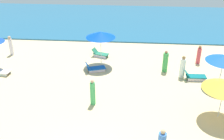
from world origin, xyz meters
TOP-DOWN VIEW (x-y plane):
  - ocean at (0.00, 22.89)m, footprint 60.00×14.21m
  - lounge_chair_1_1 at (-7.51, 8.75)m, footprint 1.53×0.88m
  - umbrella_2 at (-0.23, 10.94)m, footprint 2.24×2.24m
  - lounge_chair_2_0 at (-0.52, 12.44)m, footprint 1.49×0.98m
  - lounge_chair_2_1 at (-0.58, 9.78)m, footprint 1.58×1.05m
  - umbrella_4 at (8.17, 8.34)m, footprint 2.33×2.33m
  - lounge_chair_4_0 at (6.69, 9.03)m, footprint 1.52×0.66m
  - beachgoer_0 at (4.68, 10.17)m, footprint 0.55×0.55m
  - beachgoer_3 at (5.82, 9.38)m, footprint 0.49×0.49m
  - beachgoer_4 at (-0.09, 5.46)m, footprint 0.32×0.32m
  - beachgoer_5 at (-8.11, 12.27)m, footprint 0.44×0.44m
  - beachgoer_6 at (7.48, 11.81)m, footprint 0.44×0.44m

SIDE VIEW (x-z plane):
  - ocean at x=0.00m, z-range 0.00..0.12m
  - lounge_chair_1_1 at x=-7.51m, z-range -0.09..0.58m
  - lounge_chair_2_1 at x=-0.58m, z-range -0.11..0.62m
  - lounge_chair_4_0 at x=6.69m, z-range -0.06..0.58m
  - lounge_chair_2_0 at x=-0.52m, z-range -0.07..0.60m
  - beachgoer_6 at x=7.48m, z-range -0.04..1.47m
  - beachgoer_3 at x=5.82m, z-range -0.06..1.60m
  - beachgoer_0 at x=4.68m, z-range -0.07..1.62m
  - beachgoer_4 at x=-0.09m, z-range -0.05..1.64m
  - beachgoer_5 at x=-8.11m, z-range -0.03..1.65m
  - umbrella_4 at x=8.17m, z-range 0.92..3.19m
  - umbrella_2 at x=-0.23m, z-range 1.14..3.89m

